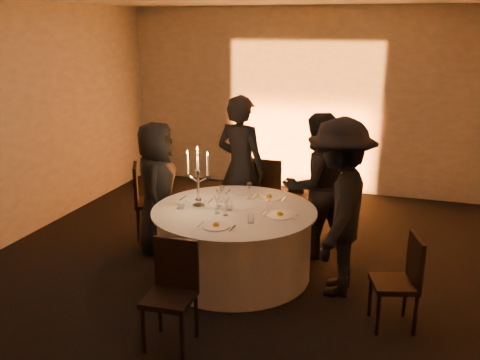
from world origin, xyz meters
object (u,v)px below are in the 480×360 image
(chair_left, at_px, (145,197))
(chair_front, at_px, (172,286))
(banquet_table, at_px, (234,242))
(guest_back_left, at_px, (241,168))
(chair_right, at_px, (402,277))
(guest_back_right, at_px, (316,186))
(guest_right, at_px, (339,208))
(coffee_cup, at_px, (182,206))
(candelabra, at_px, (198,186))
(guest_left, at_px, (157,188))
(chair_back_right, at_px, (329,203))
(chair_back_left, at_px, (267,189))

(chair_left, height_order, chair_front, chair_left)
(banquet_table, relative_size, guest_back_left, 0.96)
(guest_back_left, bearing_deg, chair_left, 33.65)
(chair_right, bearing_deg, chair_left, -127.42)
(guest_back_left, distance_m, guest_back_right, 1.05)
(chair_front, height_order, guest_right, guest_right)
(banquet_table, bearing_deg, coffee_cup, -164.75)
(chair_left, xyz_separation_m, coffee_cup, (0.90, -0.83, 0.24))
(chair_front, bearing_deg, candelabra, 100.12)
(chair_left, height_order, guest_left, guest_left)
(chair_front, distance_m, guest_back_left, 2.52)
(chair_back_right, height_order, guest_left, guest_left)
(chair_right, bearing_deg, guest_back_left, -144.73)
(guest_left, relative_size, guest_back_left, 0.86)
(chair_right, height_order, candelabra, candelabra)
(guest_back_right, distance_m, guest_right, 0.94)
(coffee_cup, bearing_deg, chair_back_right, 42.01)
(chair_front, bearing_deg, guest_back_right, 66.82)
(coffee_cup, bearing_deg, chair_front, -69.34)
(guest_back_left, relative_size, candelabra, 2.72)
(guest_left, bearing_deg, coffee_cup, -150.72)
(chair_left, height_order, guest_back_right, guest_back_right)
(chair_front, xyz_separation_m, guest_right, (1.21, 1.38, 0.40))
(guest_left, bearing_deg, candelabra, -137.83)
(chair_back_left, bearing_deg, guest_left, 45.46)
(chair_left, bearing_deg, chair_back_right, -106.37)
(guest_back_left, bearing_deg, chair_back_right, -163.09)
(chair_right, bearing_deg, guest_left, -124.17)
(coffee_cup, bearing_deg, guest_back_right, 37.53)
(chair_right, height_order, chair_front, chair_front)
(chair_right, bearing_deg, banquet_table, -123.34)
(chair_back_left, relative_size, chair_front, 1.09)
(chair_right, bearing_deg, chair_front, -82.33)
(banquet_table, xyz_separation_m, chair_back_right, (0.86, 1.12, 0.20))
(chair_left, distance_m, chair_front, 2.48)
(guest_back_right, bearing_deg, guest_right, 73.76)
(guest_back_right, height_order, candelabra, guest_back_right)
(chair_back_left, relative_size, coffee_cup, 9.21)
(chair_front, xyz_separation_m, guest_back_right, (0.82, 2.23, 0.35))
(guest_back_right, bearing_deg, guest_left, -26.95)
(chair_left, distance_m, guest_left, 0.52)
(chair_right, distance_m, guest_back_left, 2.66)
(chair_front, xyz_separation_m, coffee_cup, (-0.47, 1.25, 0.28))
(chair_front, xyz_separation_m, guest_back_left, (-0.20, 2.47, 0.42))
(guest_left, height_order, guest_back_left, guest_back_left)
(chair_right, relative_size, guest_back_right, 0.51)
(chair_left, bearing_deg, guest_back_right, -113.03)
(banquet_table, height_order, candelabra, candelabra)
(chair_back_left, relative_size, guest_back_right, 0.58)
(chair_back_left, height_order, guest_right, guest_right)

